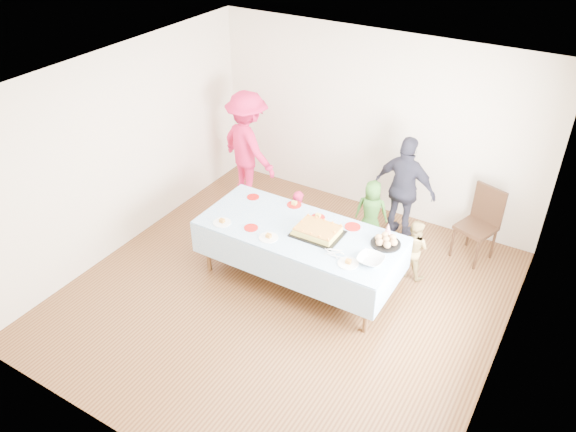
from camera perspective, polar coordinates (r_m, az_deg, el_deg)
name	(u,v)px	position (r m, az deg, el deg)	size (l,w,h in m)	color
ground	(285,295)	(7.06, -0.32, -8.03)	(5.00, 5.00, 0.00)	#4B2A15
room_walls	(289,171)	(6.03, 0.09, 4.59)	(5.04, 5.04, 2.72)	beige
party_table	(299,233)	(6.86, 1.15, -1.78)	(2.50, 1.10, 0.78)	brown
birthday_cake	(318,231)	(6.73, 3.03, -1.53)	(0.58, 0.45, 0.10)	black
rolls_tray	(386,241)	(6.65, 9.92, -2.53)	(0.36, 0.36, 0.11)	black
punch_bowl	(371,260)	(6.35, 8.40, -4.42)	(0.30, 0.30, 0.07)	silver
party_hat	(388,229)	(6.81, 10.12, -1.30)	(0.09, 0.09, 0.16)	white
fork_pile	(334,252)	(6.42, 4.66, -3.69)	(0.24, 0.18, 0.07)	white
plate_red_far_a	(253,197)	(7.48, -3.57, 1.94)	(0.16, 0.16, 0.01)	red
plate_red_far_b	(294,205)	(7.30, 0.64, 1.15)	(0.19, 0.19, 0.01)	red
plate_red_far_c	(318,217)	(7.05, 3.07, -0.14)	(0.18, 0.18, 0.01)	red
plate_red_far_d	(353,227)	(6.91, 6.58, -1.09)	(0.20, 0.20, 0.01)	red
plate_red_near	(251,228)	(6.87, -3.77, -1.20)	(0.17, 0.17, 0.01)	red
plate_white_left	(222,223)	(6.99, -6.71, -0.66)	(0.23, 0.23, 0.01)	white
plate_white_mid	(269,238)	(6.68, -1.99, -2.21)	(0.23, 0.23, 0.01)	white
plate_white_right	(348,263)	(6.32, 6.12, -4.81)	(0.24, 0.24, 0.01)	white
dining_chair	(481,220)	(7.82, 19.03, -0.35)	(0.56, 0.56, 1.02)	black
toddler_left	(298,218)	(7.71, 1.04, -0.16)	(0.31, 0.20, 0.84)	#B4163F
toddler_mid	(371,212)	(7.83, 8.46, 0.44)	(0.46, 0.30, 0.94)	#336D24
toddler_right	(413,249)	(7.30, 12.59, -3.26)	(0.40, 0.31, 0.83)	tan
adult_left	(248,146)	(8.63, -4.09, 7.06)	(1.12, 0.64, 1.74)	#DC1B51
adult_right	(405,189)	(7.85, 11.77, 2.71)	(0.90, 0.37, 1.53)	#282837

